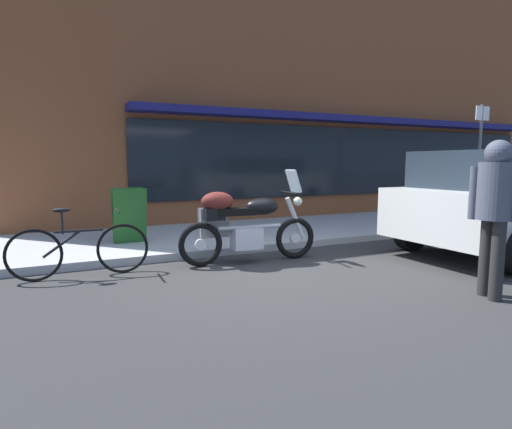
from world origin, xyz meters
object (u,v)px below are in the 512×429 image
at_px(pedestrian_walking, 496,200).
at_px(sandwich_board_sign, 129,215).
at_px(parking_sign_pole, 479,154).
at_px(parked_bicycle, 79,249).
at_px(touring_motorcycle, 241,223).

bearing_deg(pedestrian_walking, sandwich_board_sign, 125.56).
xyz_separation_m(pedestrian_walking, parking_sign_pole, (4.60, 3.64, 0.61)).
bearing_deg(sandwich_board_sign, parked_bicycle, -119.15).
distance_m(touring_motorcycle, sandwich_board_sign, 2.21).
distance_m(sandwich_board_sign, parking_sign_pole, 7.93).
bearing_deg(sandwich_board_sign, pedestrian_walking, -54.44).
distance_m(touring_motorcycle, pedestrian_walking, 3.33).
relative_size(sandwich_board_sign, parking_sign_pole, 0.35).
xyz_separation_m(parked_bicycle, pedestrian_walking, (4.09, -2.89, 0.73)).
bearing_deg(touring_motorcycle, sandwich_board_sign, 127.85).
xyz_separation_m(touring_motorcycle, parking_sign_pole, (6.44, 0.91, 1.11)).
xyz_separation_m(pedestrian_walking, sandwich_board_sign, (-3.20, 4.48, -0.50)).
relative_size(parked_bicycle, pedestrian_walking, 1.01).
xyz_separation_m(touring_motorcycle, pedestrian_walking, (1.85, -2.73, 0.49)).
distance_m(parked_bicycle, pedestrian_walking, 5.06).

